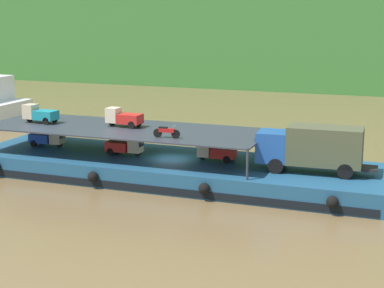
{
  "coord_description": "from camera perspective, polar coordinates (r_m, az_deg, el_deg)",
  "views": [
    {
      "loc": [
        16.5,
        -39.77,
        11.95
      ],
      "look_at": [
        1.59,
        0.0,
        2.7
      ],
      "focal_mm": 57.32,
      "sensor_mm": 36.0,
      "label": 1
    }
  ],
  "objects": [
    {
      "name": "cargo_barge",
      "position": [
        44.47,
        -1.93,
        -2.31
      ],
      "size": [
        30.28,
        8.77,
        1.5
      ],
      "color": "navy",
      "rests_on": "ground"
    },
    {
      "name": "motorcycle_upper_port",
      "position": [
        41.59,
        -2.41,
        1.16
      ],
      "size": [
        1.9,
        0.55,
        0.87
      ],
      "color": "black",
      "rests_on": "cargo_rack"
    },
    {
      "name": "mini_truck_upper_mid",
      "position": [
        45.86,
        -6.41,
        2.47
      ],
      "size": [
        2.77,
        1.25,
        1.38
      ],
      "color": "red",
      "rests_on": "cargo_rack"
    },
    {
      "name": "mini_truck_lower_stern",
      "position": [
        49.52,
        -13.26,
        0.59
      ],
      "size": [
        2.79,
        1.29,
        1.38
      ],
      "color": "#1E47B7",
      "rests_on": "cargo_barge"
    },
    {
      "name": "mini_truck_lower_aft",
      "position": [
        45.53,
        -6.23,
        -0.16
      ],
      "size": [
        2.77,
        1.26,
        1.38
      ],
      "color": "red",
      "rests_on": "cargo_barge"
    },
    {
      "name": "mini_truck_lower_mid",
      "position": [
        43.53,
        2.24,
        -0.68
      ],
      "size": [
        2.77,
        1.25,
        1.38
      ],
      "color": "red",
      "rests_on": "cargo_barge"
    },
    {
      "name": "mini_truck_upper_stern",
      "position": [
        48.65,
        -14.0,
        2.74
      ],
      "size": [
        2.78,
        1.28,
        1.38
      ],
      "color": "teal",
      "rests_on": "cargo_rack"
    },
    {
      "name": "covered_lorry",
      "position": [
        40.91,
        11.15,
        -0.31
      ],
      "size": [
        7.92,
        2.54,
        3.1
      ],
      "color": "#1E4C99",
      "rests_on": "cargo_barge"
    },
    {
      "name": "ground_plane",
      "position": [
        44.69,
        -1.91,
        -3.23
      ],
      "size": [
        400.0,
        400.0,
        0.0
      ],
      "primitive_type": "plane",
      "color": "brown"
    },
    {
      "name": "cargo_rack",
      "position": [
        45.46,
        -6.37,
        1.42
      ],
      "size": [
        21.08,
        7.37,
        2.0
      ],
      "color": "#2D333D",
      "rests_on": "cargo_barge"
    }
  ]
}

